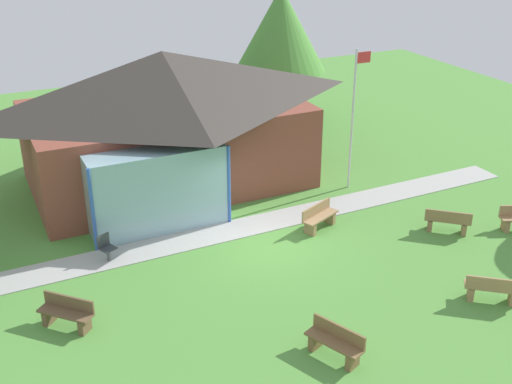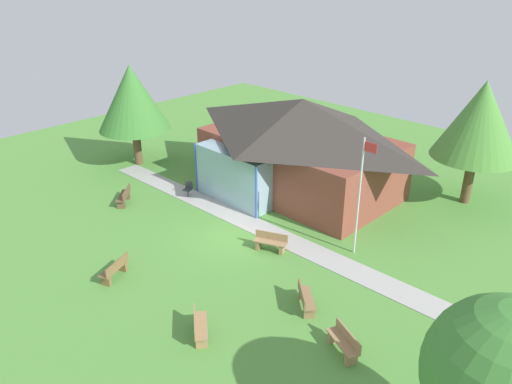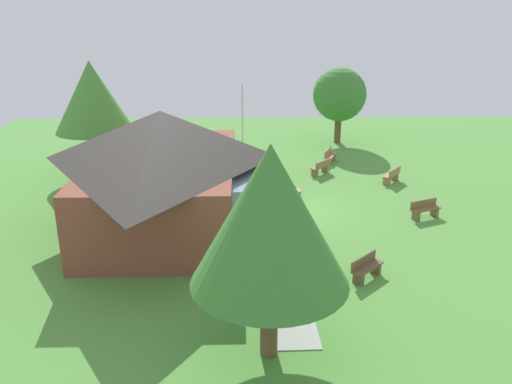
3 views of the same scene
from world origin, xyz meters
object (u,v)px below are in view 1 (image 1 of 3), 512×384
at_px(pavilion, 165,118).
at_px(bench_rear_near_path, 319,217).
at_px(bench_mid_left, 67,313).
at_px(tree_behind_pavilion_right, 281,30).
at_px(bench_mid_right, 448,222).
at_px(patio_chair_west, 107,249).
at_px(flagpole, 354,113).
at_px(bench_front_center, 335,343).
at_px(bench_front_right, 493,289).

xyz_separation_m(pavilion, bench_rear_near_path, (3.38, -5.81, -2.26)).
distance_m(bench_mid_left, tree_behind_pavilion_right, 18.50).
height_order(bench_mid_left, tree_behind_pavilion_right, tree_behind_pavilion_right).
bearing_deg(tree_behind_pavilion_right, bench_rear_near_path, -110.53).
bearing_deg(bench_mid_left, tree_behind_pavilion_right, -89.04).
xyz_separation_m(pavilion, bench_mid_right, (7.08, -7.90, -2.26)).
xyz_separation_m(bench_mid_right, patio_chair_west, (-10.67, 3.02, 0.01)).
bearing_deg(tree_behind_pavilion_right, pavilion, -146.03).
distance_m(bench_rear_near_path, bench_mid_left, 8.91).
xyz_separation_m(bench_rear_near_path, bench_mid_left, (-8.69, -1.96, 0.00)).
xyz_separation_m(bench_rear_near_path, patio_chair_west, (-6.97, 0.93, 0.01)).
relative_size(flagpole, bench_front_center, 3.45).
bearing_deg(flagpole, bench_front_right, -94.86).
relative_size(pavilion, flagpole, 2.08).
distance_m(bench_rear_near_path, patio_chair_west, 7.03).
xyz_separation_m(flagpole, bench_mid_right, (0.91, -4.55, -2.56)).
relative_size(pavilion, bench_mid_left, 8.06).
height_order(bench_mid_right, tree_behind_pavilion_right, tree_behind_pavilion_right).
height_order(bench_front_center, patio_chair_west, patio_chair_west).
bearing_deg(bench_rear_near_path, pavilion, -83.27).
bearing_deg(bench_front_center, patio_chair_west, 6.48).
distance_m(flagpole, bench_front_right, 8.70).
xyz_separation_m(bench_front_center, patio_chair_west, (-3.91, 6.90, 0.01)).
xyz_separation_m(bench_front_center, bench_mid_left, (-5.63, 4.01, 0.00)).
height_order(bench_rear_near_path, bench_mid_left, same).
xyz_separation_m(flagpole, bench_mid_left, (-11.48, -4.42, -2.56)).
distance_m(pavilion, patio_chair_west, 6.46).
relative_size(bench_front_center, bench_mid_left, 1.12).
bearing_deg(bench_rear_near_path, tree_behind_pavilion_right, -134.01).
height_order(bench_rear_near_path, patio_chair_west, patio_chair_west).
height_order(flagpole, bench_mid_left, flagpole).
bearing_deg(bench_mid_left, patio_chair_west, -74.87).
bearing_deg(bench_front_right, pavilion, 153.49).
relative_size(bench_front_right, bench_mid_right, 1.02).
distance_m(bench_front_right, bench_mid_left, 11.45).
distance_m(bench_mid_right, bench_front_center, 7.79).
distance_m(pavilion, bench_front_center, 12.00).
distance_m(bench_rear_near_path, tree_behind_pavilion_right, 12.26).
height_order(bench_rear_near_path, bench_mid_right, same).
distance_m(pavilion, tree_behind_pavilion_right, 9.15).
height_order(bench_rear_near_path, tree_behind_pavilion_right, tree_behind_pavilion_right).
xyz_separation_m(pavilion, bench_mid_left, (-5.31, -7.77, -2.26)).
relative_size(flagpole, bench_mid_left, 3.87).
relative_size(bench_rear_near_path, patio_chair_west, 1.80).
relative_size(flagpole, bench_front_right, 3.69).
bearing_deg(tree_behind_pavilion_right, bench_front_right, -96.74).
distance_m(bench_front_right, patio_chair_west, 11.30).
distance_m(flagpole, bench_rear_near_path, 4.51).
height_order(bench_mid_right, bench_front_center, same).
xyz_separation_m(pavilion, flagpole, (6.17, -3.35, 0.30)).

